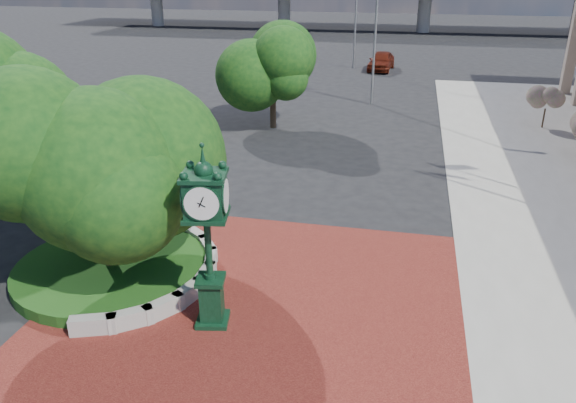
# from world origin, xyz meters

# --- Properties ---
(ground) EXTENTS (200.00, 200.00, 0.00)m
(ground) POSITION_xyz_m (0.00, 0.00, 0.00)
(ground) COLOR black
(ground) RESTS_ON ground
(plaza) EXTENTS (12.00, 12.00, 0.04)m
(plaza) POSITION_xyz_m (0.00, -1.00, 0.02)
(plaza) COLOR maroon
(plaza) RESTS_ON ground
(planter_wall) EXTENTS (2.96, 6.77, 0.54)m
(planter_wall) POSITION_xyz_m (-2.71, -0.00, 0.27)
(planter_wall) COLOR #9E9B93
(planter_wall) RESTS_ON ground
(grass_bed) EXTENTS (6.10, 6.10, 0.40)m
(grass_bed) POSITION_xyz_m (-5.00, 0.00, 0.20)
(grass_bed) COLOR #173E11
(grass_bed) RESTS_ON ground
(tree_planter) EXTENTS (5.20, 5.20, 6.33)m
(tree_planter) POSITION_xyz_m (-5.00, 0.00, 3.72)
(tree_planter) COLOR #38281C
(tree_planter) RESTS_ON ground
(tree_street) EXTENTS (4.40, 4.40, 5.45)m
(tree_street) POSITION_xyz_m (-4.00, 18.00, 3.24)
(tree_street) COLOR #38281C
(tree_street) RESTS_ON ground
(post_clock) EXTENTS (1.24, 1.24, 5.20)m
(post_clock) POSITION_xyz_m (-0.90, -1.84, 2.86)
(post_clock) COLOR black
(post_clock) RESTS_ON ground
(parked_car) EXTENTS (2.47, 5.15, 1.70)m
(parked_car) POSITION_xyz_m (1.16, 38.84, 0.85)
(parked_car) COLOR #59190C
(parked_car) RESTS_ON ground
(street_lamp_near) EXTENTS (2.07, 0.59, 9.31)m
(street_lamp_near) POSITION_xyz_m (1.58, 25.24, 5.46)
(street_lamp_near) COLOR slate
(street_lamp_near) RESTS_ON ground
(street_lamp_far) EXTENTS (2.18, 1.06, 10.23)m
(street_lamp_far) POSITION_xyz_m (-1.21, 39.37, 6.00)
(street_lamp_far) COLOR slate
(street_lamp_far) RESTS_ON ground
(shrub_far) EXTENTS (1.20, 1.20, 2.20)m
(shrub_far) POSITION_xyz_m (11.99, 21.34, 1.59)
(shrub_far) COLOR #38281C
(shrub_far) RESTS_ON ground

